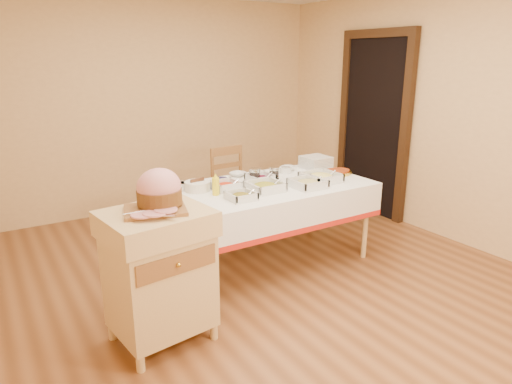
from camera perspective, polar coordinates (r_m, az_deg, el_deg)
room_shell at (r=3.67m, az=0.60°, el=7.38°), size 5.00×5.00×5.00m
doorway at (r=5.78m, az=14.51°, el=8.32°), size 0.09×1.10×2.20m
dining_table at (r=4.24m, az=1.81°, el=-1.15°), size 1.82×1.02×0.76m
butcher_cart at (r=3.14m, az=-12.01°, el=-9.41°), size 0.72×0.63×0.93m
dining_chair at (r=4.96m, az=-2.76°, el=0.19°), size 0.46×0.44×0.95m
ham_on_board at (r=2.99m, az=-12.07°, el=-0.02°), size 0.41×0.39×0.27m
serving_dish_a at (r=3.74m, az=-1.87°, el=-0.50°), size 0.22×0.21×0.09m
serving_dish_b at (r=3.98m, az=1.14°, el=0.70°), size 0.29×0.29×0.12m
serving_dish_c at (r=4.11m, az=6.49°, el=1.09°), size 0.28×0.28×0.11m
serving_dish_d at (r=4.33m, az=8.10°, el=1.84°), size 0.31×0.31×0.12m
serving_dish_e at (r=4.03m, az=-3.80°, el=0.81°), size 0.24×0.22×0.11m
serving_dish_f at (r=4.27m, az=0.58°, el=1.73°), size 0.24×0.22×0.11m
small_bowl_left at (r=4.08m, az=-9.06°, el=0.82°), size 0.13×0.13×0.06m
small_bowl_mid at (r=4.24m, az=-4.36°, el=1.49°), size 0.12×0.12×0.05m
small_bowl_right at (r=4.61m, az=3.70°, el=2.80°), size 0.12×0.12×0.06m
bowl_white_imported at (r=4.48m, az=-2.25°, el=2.24°), size 0.20×0.20×0.04m
bowl_small_imported at (r=4.72m, az=4.03°, el=2.99°), size 0.15×0.15×0.04m
preserve_jar_left at (r=4.24m, az=-0.17°, el=2.00°), size 0.11×0.11×0.14m
preserve_jar_right at (r=4.34m, az=2.29°, el=2.26°), size 0.10×0.10×0.12m
mustard_bottle at (r=3.86m, az=-5.06°, el=0.83°), size 0.06×0.06×0.19m
bread_basket at (r=4.02m, az=-7.33°, el=0.77°), size 0.23×0.23×0.10m
plate_stack at (r=4.83m, az=7.47°, el=3.69°), size 0.26×0.26×0.13m
brass_platter at (r=4.62m, az=10.03°, el=2.44°), size 0.34×0.24×0.04m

